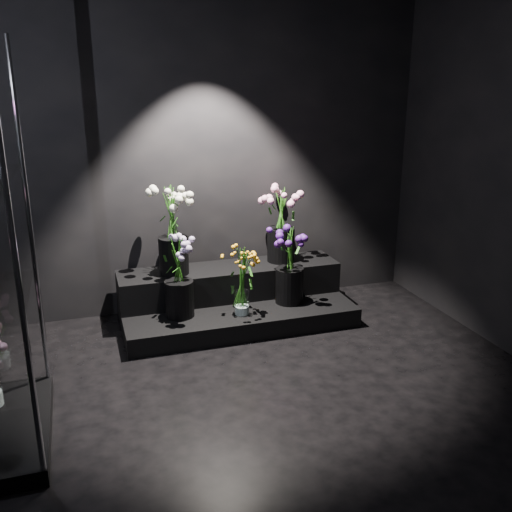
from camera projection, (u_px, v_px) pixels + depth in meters
name	position (u px, v px, depth m)	size (l,w,h in m)	color
floor	(279.00, 419.00, 3.57)	(4.00, 4.00, 0.00)	black
wall_back	(203.00, 154.00, 4.97)	(4.00, 4.00, 0.00)	black
display_riser	(234.00, 298.00, 5.02)	(1.96, 0.87, 0.44)	black
bouquet_orange_bells	(242.00, 282.00, 4.65)	(0.29, 0.29, 0.56)	white
bouquet_lilac	(178.00, 271.00, 4.58)	(0.37, 0.37, 0.67)	black
bouquet_purple	(290.00, 262.00, 4.88)	(0.35, 0.35, 0.67)	black
bouquet_cream_roses	(172.00, 224.00, 4.76)	(0.42, 0.42, 0.77)	black
bouquet_pink_roses	(281.00, 219.00, 5.10)	(0.50, 0.50, 0.67)	black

